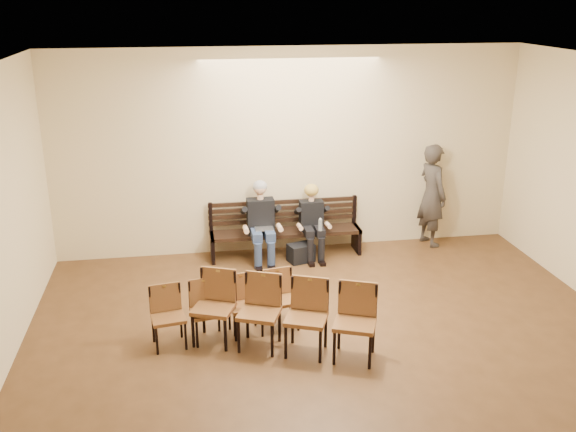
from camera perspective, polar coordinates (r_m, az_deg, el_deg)
name	(u,v)px	position (r m, az deg, el deg)	size (l,w,h in m)	color
ground	(369,419)	(7.21, 7.19, -17.50)	(10.00, 10.00, 0.00)	brown
room_walls	(357,170)	(6.78, 6.19, 4.09)	(8.02, 10.01, 3.51)	beige
bench	(286,243)	(11.07, -0.21, -2.39)	(2.60, 0.90, 0.45)	black
seated_man	(261,222)	(10.74, -2.39, -0.53)	(0.56, 0.78, 1.35)	black
seated_woman	(312,225)	(10.91, 2.17, -0.80)	(0.49, 0.68, 1.14)	black
laptop	(264,231)	(10.66, -2.12, -1.33)	(0.31, 0.24, 0.22)	silver
water_bottle	(320,231)	(10.65, 2.88, -1.36)	(0.07, 0.07, 0.22)	silver
bag	(301,253)	(10.83, 1.15, -3.29)	(0.42, 0.29, 0.31)	black
passerby	(433,188)	(11.59, 12.72, 2.48)	(0.77, 0.51, 2.12)	#35302B
chair_row_front	(227,309)	(8.48, -5.47, -8.22)	(1.94, 0.43, 0.80)	brown
chair_row_back	(282,316)	(8.10, -0.49, -8.89)	(2.31, 0.52, 0.95)	brown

